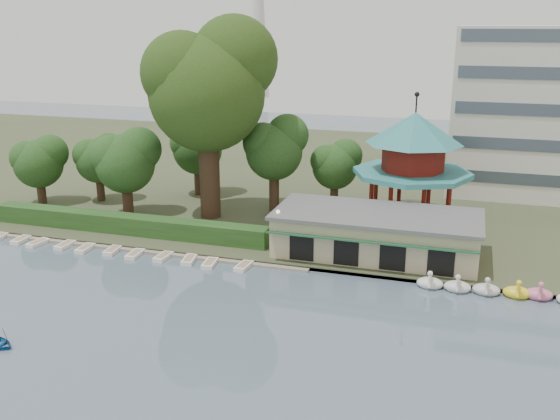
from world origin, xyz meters
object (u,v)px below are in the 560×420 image
at_px(boathouse, 376,233).
at_px(pavilion, 413,157).
at_px(big_tree, 209,83).
at_px(dock, 137,249).

xyz_separation_m(boathouse, pavilion, (2.00, 10.03, 5.11)).
height_order(pavilion, big_tree, big_tree).
xyz_separation_m(pavilion, big_tree, (-20.84, -3.80, 7.32)).
bearing_deg(pavilion, boathouse, -101.28).
bearing_deg(big_tree, boathouse, -18.28).
bearing_deg(dock, pavilion, 31.66).
relative_size(boathouse, pavilion, 1.38).
height_order(boathouse, pavilion, pavilion).
bearing_deg(dock, big_tree, 73.95).
height_order(boathouse, big_tree, big_tree).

